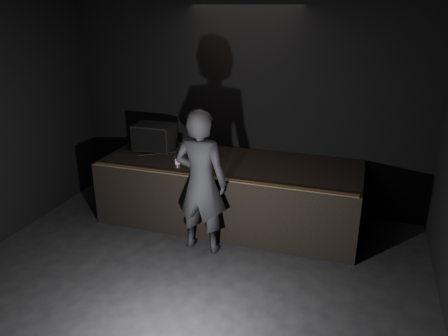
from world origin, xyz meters
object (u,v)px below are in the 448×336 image
at_px(stage_monitor, 154,137).
at_px(laptop, 205,154).
at_px(person, 201,182).
at_px(stage_riser, 230,192).
at_px(beer_can, 177,162).

distance_m(stage_monitor, laptop, 0.97).
bearing_deg(person, laptop, -71.00).
distance_m(stage_riser, beer_can, 1.01).
relative_size(laptop, person, 0.15).
relative_size(stage_riser, beer_can, 21.97).
distance_m(stage_monitor, beer_can, 1.00).
bearing_deg(laptop, stage_riser, -9.42).
height_order(laptop, person, person).
distance_m(beer_can, person, 0.75).
distance_m(stage_riser, stage_monitor, 1.59).
bearing_deg(stage_monitor, person, -44.03).
height_order(stage_riser, stage_monitor, stage_monitor).
height_order(stage_riser, laptop, laptop).
bearing_deg(laptop, person, -68.40).
height_order(laptop, beer_can, laptop).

